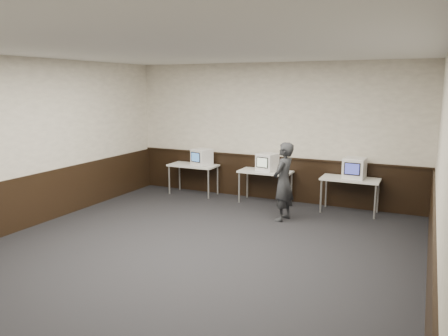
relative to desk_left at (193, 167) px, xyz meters
The scene contains 16 objects.
floor 4.13m from the desk_left, 62.18° to the right, with size 8.00×8.00×0.00m, color black.
ceiling 4.79m from the desk_left, 62.18° to the right, with size 8.00×8.00×0.00m, color white.
back_wall 2.15m from the desk_left, 11.89° to the left, with size 7.00×7.00×0.00m, color #BCB5A5.
left_wall 4.05m from the desk_left, 113.96° to the right, with size 8.00×8.00×0.00m, color #BCB5A5.
right_wall 6.56m from the desk_left, 33.69° to the right, with size 8.00×8.00×0.00m, color #BCB5A5.
wainscot_back 1.95m from the desk_left, 11.31° to the left, with size 6.98×0.04×1.00m, color black.
wainscot_left 3.94m from the desk_left, 113.70° to the right, with size 0.04×7.98×1.00m, color black.
wainscot_right 6.48m from the desk_left, 33.79° to the right, with size 0.04×7.98×1.00m, color black.
wainscot_rail 1.96m from the desk_left, 10.73° to the left, with size 6.98×0.06×0.04m, color black.
desk_left is the anchor object (origin of this frame).
desk_center 1.90m from the desk_left, ahead, with size 1.20×0.60×0.75m.
desk_right 3.80m from the desk_left, ahead, with size 1.20×0.60×0.75m.
emac_left 0.36m from the desk_left, ahead, with size 0.51×0.52×0.40m.
emac_center 1.95m from the desk_left, ahead, with size 0.48×0.50×0.40m.
emac_right 3.88m from the desk_left, ahead, with size 0.46×0.49×0.44m.
person 2.91m from the desk_left, 22.54° to the right, with size 0.58×0.38×1.58m, color #24262A.
Camera 1 is at (3.33, -5.68, 2.67)m, focal length 35.00 mm.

